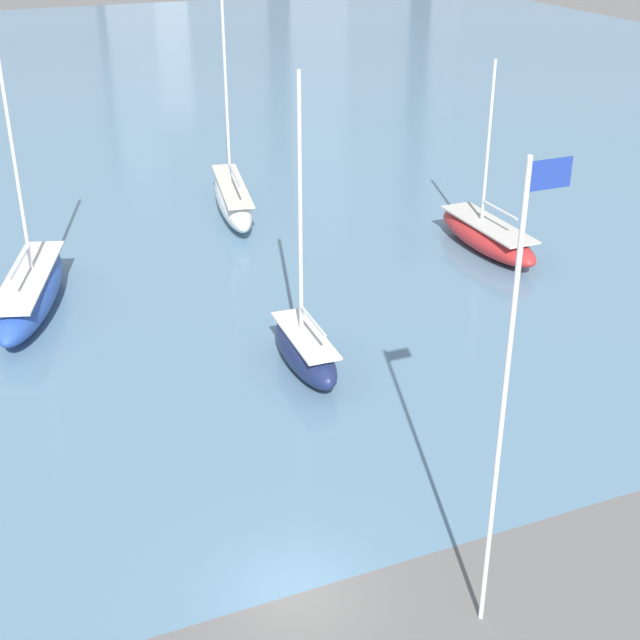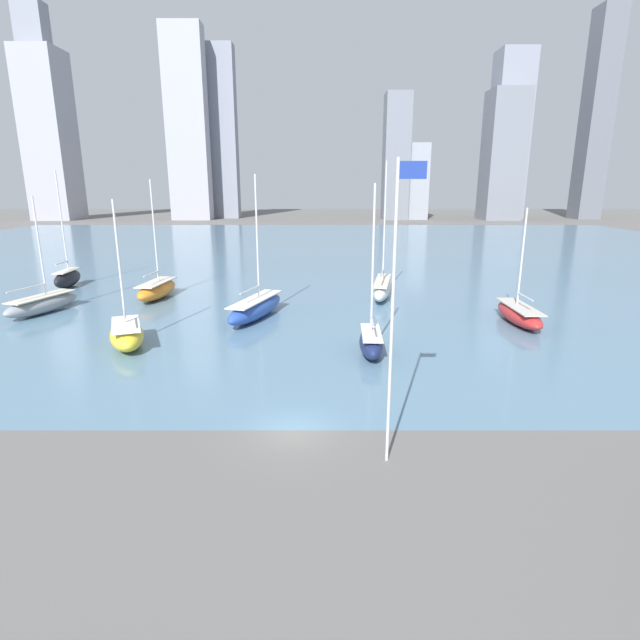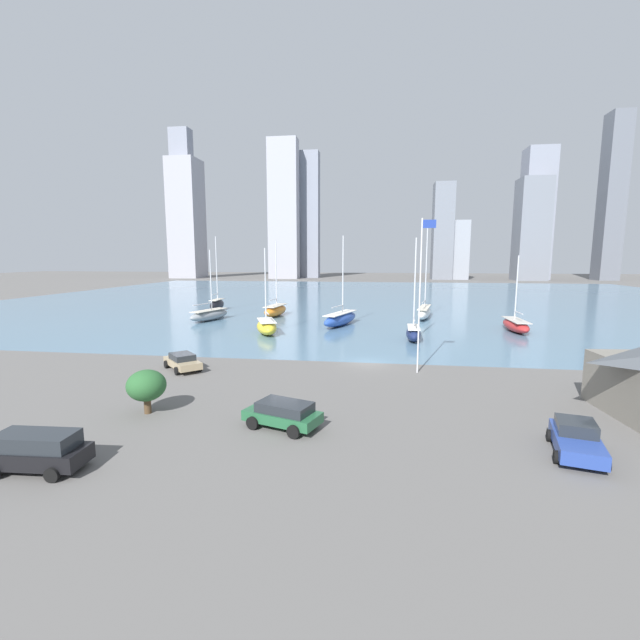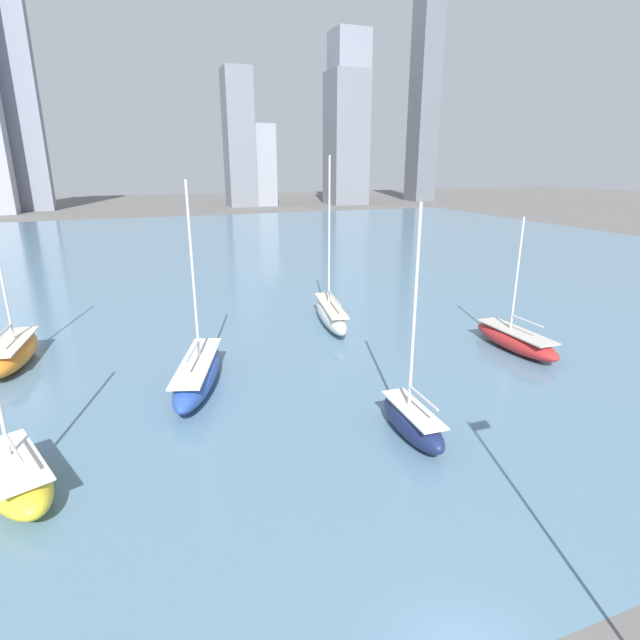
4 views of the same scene
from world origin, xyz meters
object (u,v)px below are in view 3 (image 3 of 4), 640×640
object	(u,v)px
sailboat_red	(516,325)
sailboat_navy	(413,332)
sailboat_orange	(275,310)
parked_pickup_blue	(576,439)
sailboat_white	(424,312)
sailboat_gray	(209,315)
flag_pole	(420,292)
parked_suv_black	(37,450)
sailboat_yellow	(267,326)
parked_sedan_tan	(183,361)
sailboat_blue	(341,319)
sailboat_black	(217,304)
parked_wagon_green	(283,413)

from	to	relation	value
sailboat_red	sailboat_navy	bearing A→B (deg)	-149.57
sailboat_orange	parked_pickup_blue	xyz separation A→B (m)	(28.61, -49.94, -0.22)
sailboat_red	sailboat_white	world-z (taller)	sailboat_white
sailboat_gray	sailboat_orange	bearing A→B (deg)	52.26
sailboat_orange	parked_pickup_blue	bearing A→B (deg)	-53.58
sailboat_gray	sailboat_navy	xyz separation A→B (m)	(31.91, -12.64, 0.05)
flag_pole	sailboat_white	distance (m)	36.28
sailboat_navy	parked_suv_black	xyz separation A→B (m)	(-20.51, -36.16, 0.02)
sailboat_yellow	parked_sedan_tan	distance (m)	19.28
sailboat_gray	sailboat_blue	size ratio (longest dim) A/B	0.85
sailboat_red	sailboat_navy	distance (m)	17.08
sailboat_yellow	sailboat_blue	bearing A→B (deg)	22.46
sailboat_blue	sailboat_black	distance (m)	29.81
sailboat_red	sailboat_white	xyz separation A→B (m)	(-11.41, 11.46, 0.18)
sailboat_white	sailboat_black	xyz separation A→B (m)	(-39.03, 5.57, 0.14)
sailboat_navy	parked_sedan_tan	bearing A→B (deg)	-139.34
flag_pole	sailboat_navy	distance (m)	16.58
sailboat_gray	parked_suv_black	bearing A→B (deg)	-59.79
sailboat_orange	parked_pickup_blue	size ratio (longest dim) A/B	2.67
sailboat_orange	sailboat_gray	bearing A→B (deg)	-138.19
sailboat_white	parked_sedan_tan	size ratio (longest dim) A/B	3.14
flag_pole	parked_sedan_tan	size ratio (longest dim) A/B	2.83
sailboat_blue	parked_pickup_blue	xyz separation A→B (m)	(16.27, -41.22, -0.22)
flag_pole	sailboat_red	xyz separation A→B (m)	(15.39, 24.07, -6.40)
sailboat_blue	parked_wagon_green	bearing A→B (deg)	-71.71
flag_pole	parked_suv_black	bearing A→B (deg)	-133.53
sailboat_black	flag_pole	bearing A→B (deg)	-51.22
sailboat_yellow	sailboat_red	xyz separation A→B (m)	(33.97, 7.04, -0.14)
sailboat_gray	parked_sedan_tan	bearing A→B (deg)	-54.86
sailboat_navy	parked_pickup_blue	world-z (taller)	sailboat_navy
sailboat_yellow	parked_suv_black	distance (m)	37.89
sailboat_navy	sailboat_yellow	bearing A→B (deg)	177.47
sailboat_yellow	sailboat_white	distance (m)	29.17
sailboat_blue	sailboat_navy	distance (m)	14.65
flag_pole	sailboat_navy	xyz separation A→B (m)	(0.71, 15.32, -6.29)
sailboat_yellow	parked_suv_black	size ratio (longest dim) A/B	2.39
parked_wagon_green	flag_pole	bearing A→B (deg)	-14.01
sailboat_blue	parked_suv_black	distance (m)	47.89
parked_suv_black	parked_sedan_tan	bearing A→B (deg)	-178.35
parked_wagon_green	sailboat_orange	bearing A→B (deg)	33.71
sailboat_blue	sailboat_orange	xyz separation A→B (m)	(-12.34, 8.72, -0.00)
sailboat_black	parked_pickup_blue	world-z (taller)	sailboat_black
sailboat_orange	sailboat_white	xyz separation A→B (m)	(25.72, 0.90, 0.03)
parked_sedan_tan	sailboat_gray	bearing A→B (deg)	63.20
sailboat_orange	parked_wagon_green	xyz separation A→B (m)	(12.57, -48.63, -0.15)
sailboat_blue	sailboat_gray	bearing A→B (deg)	-167.43
parked_sedan_tan	sailboat_white	bearing A→B (deg)	11.09
sailboat_gray	sailboat_black	world-z (taller)	sailboat_black
flag_pole	sailboat_red	distance (m)	29.27
sailboat_orange	parked_wagon_green	distance (m)	50.23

